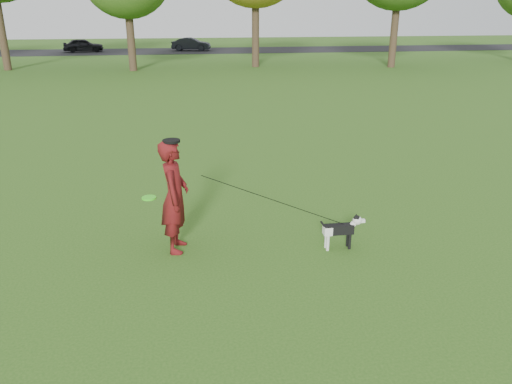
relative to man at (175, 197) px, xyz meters
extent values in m
plane|color=#285116|center=(1.20, 0.01, -0.95)|extent=(120.00, 120.00, 0.00)
cube|color=black|center=(1.20, 40.01, -0.94)|extent=(120.00, 7.00, 0.02)
imported|color=#570C14|center=(0.00, 0.00, 0.00)|extent=(0.54, 0.74, 1.89)
cube|color=black|center=(2.69, -0.37, -0.59)|extent=(0.50, 0.15, 0.16)
cube|color=white|center=(2.50, -0.37, -0.60)|extent=(0.14, 0.16, 0.15)
cylinder|color=white|center=(2.50, -0.42, -0.81)|extent=(0.05, 0.05, 0.27)
cylinder|color=white|center=(2.50, -0.31, -0.81)|extent=(0.05, 0.05, 0.27)
cylinder|color=black|center=(2.88, -0.42, -0.81)|extent=(0.05, 0.05, 0.27)
cylinder|color=black|center=(2.88, -0.31, -0.81)|extent=(0.05, 0.05, 0.27)
cylinder|color=white|center=(2.91, -0.37, -0.55)|extent=(0.17, 0.10, 0.18)
sphere|color=white|center=(3.00, -0.37, -0.45)|extent=(0.15, 0.15, 0.15)
sphere|color=black|center=(2.99, -0.37, -0.42)|extent=(0.12, 0.12, 0.12)
cube|color=white|center=(3.08, -0.37, -0.47)|extent=(0.10, 0.06, 0.05)
sphere|color=black|center=(3.14, -0.37, -0.47)|extent=(0.03, 0.03, 0.03)
cone|color=black|center=(2.99, -0.41, -0.38)|extent=(0.05, 0.05, 0.06)
cone|color=black|center=(2.99, -0.33, -0.38)|extent=(0.05, 0.05, 0.06)
cylinder|color=black|center=(2.45, -0.37, -0.54)|extent=(0.17, 0.03, 0.23)
cylinder|color=black|center=(2.86, -0.37, -0.54)|extent=(0.11, 0.11, 0.02)
imported|color=black|center=(-8.30, 40.01, -0.34)|extent=(3.60, 1.93, 1.17)
imported|color=black|center=(1.22, 40.01, -0.36)|extent=(3.64, 1.91, 1.14)
cylinder|color=#3DEE1E|center=(-0.40, -0.12, 0.05)|extent=(0.23, 0.23, 0.02)
cylinder|color=black|center=(0.00, 0.00, 0.93)|extent=(0.28, 0.28, 0.04)
cylinder|color=#38281C|center=(-10.80, 27.01, 1.78)|extent=(0.48, 0.48, 5.46)
cylinder|color=#38281C|center=(-2.80, 25.51, 1.15)|extent=(0.48, 0.48, 4.20)
cylinder|color=#38281C|center=(5.20, 26.51, 1.57)|extent=(0.48, 0.48, 5.04)
cylinder|color=#38281C|center=(14.20, 25.01, 1.47)|extent=(0.48, 0.48, 4.83)
camera|label=1|loc=(0.21, -7.69, 2.91)|focal=35.00mm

